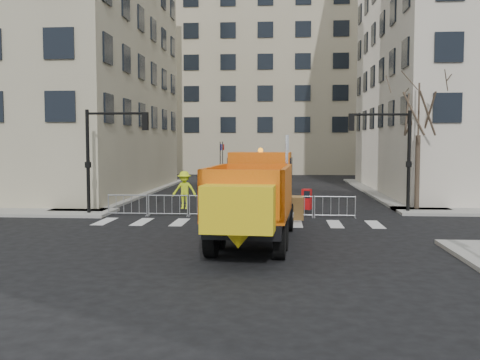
# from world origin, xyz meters

# --- Properties ---
(ground) EXTENTS (120.00, 120.00, 0.00)m
(ground) POSITION_xyz_m (0.00, 0.00, 0.00)
(ground) COLOR black
(ground) RESTS_ON ground
(sidewalk_back) EXTENTS (64.00, 5.00, 0.15)m
(sidewalk_back) POSITION_xyz_m (0.00, 8.50, 0.07)
(sidewalk_back) COLOR gray
(sidewalk_back) RESTS_ON ground
(building_far) EXTENTS (30.00, 18.00, 24.00)m
(building_far) POSITION_xyz_m (0.00, 52.00, 12.00)
(building_far) COLOR tan
(building_far) RESTS_ON ground
(traffic_light_left) EXTENTS (0.18, 0.18, 5.40)m
(traffic_light_left) POSITION_xyz_m (-8.00, 7.50, 2.70)
(traffic_light_left) COLOR black
(traffic_light_left) RESTS_ON ground
(traffic_light_right) EXTENTS (0.18, 0.18, 5.40)m
(traffic_light_right) POSITION_xyz_m (8.50, 9.50, 2.70)
(traffic_light_right) COLOR black
(traffic_light_right) RESTS_ON ground
(crowd_barriers) EXTENTS (12.60, 0.60, 1.10)m
(crowd_barriers) POSITION_xyz_m (-0.75, 7.60, 0.55)
(crowd_barriers) COLOR #9EA0A5
(crowd_barriers) RESTS_ON ground
(street_tree) EXTENTS (3.00, 3.00, 7.50)m
(street_tree) POSITION_xyz_m (9.20, 10.50, 3.75)
(street_tree) COLOR #382B21
(street_tree) RESTS_ON ground
(plow_truck) EXTENTS (3.62, 10.53, 4.03)m
(plow_truck) POSITION_xyz_m (0.84, 0.44, 1.79)
(plow_truck) COLOR black
(plow_truck) RESTS_ON ground
(cop_a) EXTENTS (0.74, 0.58, 1.79)m
(cop_a) POSITION_xyz_m (1.58, 5.31, 0.90)
(cop_a) COLOR black
(cop_a) RESTS_ON ground
(cop_b) EXTENTS (0.97, 0.83, 1.73)m
(cop_b) POSITION_xyz_m (1.43, 6.37, 0.87)
(cop_b) COLOR black
(cop_b) RESTS_ON ground
(cop_c) EXTENTS (0.81, 1.14, 1.80)m
(cop_c) POSITION_xyz_m (1.51, 4.66, 0.90)
(cop_c) COLOR black
(cop_c) RESTS_ON ground
(worker) EXTENTS (1.36, 0.84, 2.04)m
(worker) POSITION_xyz_m (-3.39, 9.42, 1.17)
(worker) COLOR #D1EA1B
(worker) RESTS_ON sidewalk_back
(newspaper_box) EXTENTS (0.57, 0.54, 1.10)m
(newspaper_box) POSITION_xyz_m (3.21, 9.64, 0.70)
(newspaper_box) COLOR red
(newspaper_box) RESTS_ON sidewalk_back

